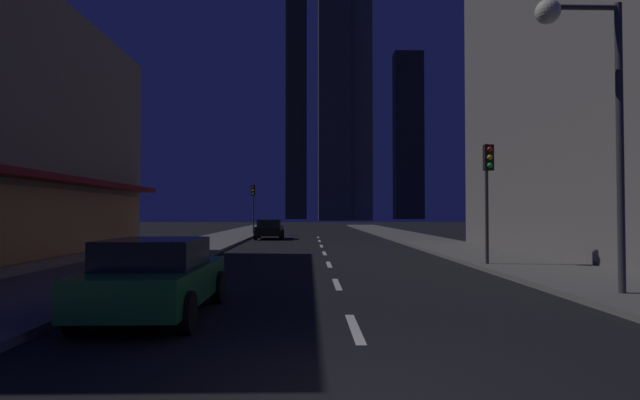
# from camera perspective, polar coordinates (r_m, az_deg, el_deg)

# --- Properties ---
(ground_plane) EXTENTS (78.00, 136.00, 0.10)m
(ground_plane) POSITION_cam_1_polar(r_m,az_deg,el_deg) (37.36, -0.15, -4.48)
(ground_plane) COLOR black
(sidewalk_right) EXTENTS (4.00, 76.00, 0.15)m
(sidewalk_right) POSITION_cam_1_polar(r_m,az_deg,el_deg) (38.15, 10.45, -4.20)
(sidewalk_right) COLOR #605E59
(sidewalk_right) RESTS_ON ground
(sidewalk_left) EXTENTS (4.00, 76.00, 0.15)m
(sidewalk_left) POSITION_cam_1_polar(r_m,az_deg,el_deg) (37.86, -10.84, -4.22)
(sidewalk_left) COLOR #605E59
(sidewalk_left) RESTS_ON ground
(lane_marking_center) EXTENTS (0.16, 38.60, 0.01)m
(lane_marking_center) POSITION_cam_1_polar(r_m,az_deg,el_deg) (21.60, 0.73, -6.55)
(lane_marking_center) COLOR silver
(lane_marking_center) RESTS_ON ground
(skyscraper_distant_tall) EXTENTS (6.38, 7.32, 79.82)m
(skyscraper_distant_tall) POSITION_cam_1_polar(r_m,az_deg,el_deg) (160.80, -2.66, 12.23)
(skyscraper_distant_tall) COLOR #353227
(skyscraper_distant_tall) RESTS_ON ground
(skyscraper_distant_mid) EXTENTS (8.02, 7.88, 69.34)m
(skyscraper_distant_mid) POSITION_cam_1_polar(r_m,az_deg,el_deg) (131.66, 1.61, 12.96)
(skyscraper_distant_mid) COLOR #4B4738
(skyscraper_distant_mid) RESTS_ON ground
(skyscraper_distant_short) EXTENTS (5.31, 7.91, 72.91)m
(skyscraper_distant_short) POSITION_cam_1_polar(r_m,az_deg,el_deg) (134.27, 4.53, 13.47)
(skyscraper_distant_short) COLOR brown
(skyscraper_distant_short) RESTS_ON ground
(skyscraper_distant_slender) EXTENTS (8.62, 5.59, 50.40)m
(skyscraper_distant_slender) POSITION_cam_1_polar(r_m,az_deg,el_deg) (157.12, 9.86, 7.10)
(skyscraper_distant_slender) COLOR #302E24
(skyscraper_distant_slender) RESTS_ON ground
(car_parked_near) EXTENTS (1.98, 4.24, 1.45)m
(car_parked_near) POSITION_cam_1_polar(r_m,az_deg,el_deg) (10.04, -17.85, -8.18)
(car_parked_near) COLOR #1E722D
(car_parked_near) RESTS_ON ground
(car_parked_far) EXTENTS (1.98, 4.24, 1.45)m
(car_parked_far) POSITION_cam_1_polar(r_m,az_deg,el_deg) (37.45, -5.68, -3.25)
(car_parked_far) COLOR black
(car_parked_far) RESTS_ON ground
(fire_hydrant_far_left) EXTENTS (0.42, 0.30, 0.65)m
(fire_hydrant_far_left) POSITION_cam_1_polar(r_m,az_deg,el_deg) (22.69, -14.45, -5.12)
(fire_hydrant_far_left) COLOR red
(fire_hydrant_far_left) RESTS_ON sidewalk_left
(traffic_light_near_right) EXTENTS (0.32, 0.48, 4.20)m
(traffic_light_near_right) POSITION_cam_1_polar(r_m,az_deg,el_deg) (18.71, 18.29, 2.50)
(traffic_light_near_right) COLOR #2D2D2D
(traffic_light_near_right) RESTS_ON sidewalk_right
(traffic_light_far_left) EXTENTS (0.32, 0.48, 4.20)m
(traffic_light_far_left) POSITION_cam_1_polar(r_m,az_deg,el_deg) (44.18, -7.48, 0.21)
(traffic_light_far_left) COLOR #2D2D2D
(traffic_light_far_left) RESTS_ON sidewalk_left
(street_lamp_right) EXTENTS (1.96, 0.56, 6.58)m
(street_lamp_right) POSITION_cam_1_polar(r_m,az_deg,el_deg) (13.14, 27.36, 12.53)
(street_lamp_right) COLOR #38383D
(street_lamp_right) RESTS_ON sidewalk_right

